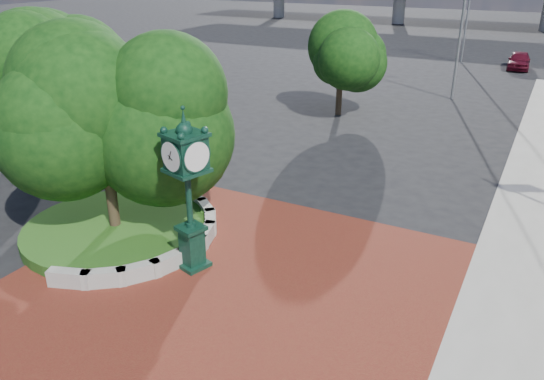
# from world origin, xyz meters

# --- Properties ---
(ground) EXTENTS (200.00, 200.00, 0.00)m
(ground) POSITION_xyz_m (0.00, 0.00, 0.00)
(ground) COLOR black
(ground) RESTS_ON ground
(plaza) EXTENTS (12.00, 12.00, 0.04)m
(plaza) POSITION_xyz_m (0.00, -1.00, 0.02)
(plaza) COLOR maroon
(plaza) RESTS_ON ground
(planter_wall) EXTENTS (2.96, 6.77, 0.54)m
(planter_wall) POSITION_xyz_m (-2.71, -0.00, 0.27)
(planter_wall) COLOR #9E9B93
(planter_wall) RESTS_ON ground
(grass_bed) EXTENTS (6.10, 6.10, 0.40)m
(grass_bed) POSITION_xyz_m (-5.00, 0.00, 0.20)
(grass_bed) COLOR #1B3F12
(grass_bed) RESTS_ON ground
(tree_planter) EXTENTS (5.20, 5.20, 6.33)m
(tree_planter) POSITION_xyz_m (-5.00, 0.00, 3.72)
(tree_planter) COLOR #38281C
(tree_planter) RESTS_ON ground
(tree_northwest) EXTENTS (5.60, 5.60, 6.93)m
(tree_northwest) POSITION_xyz_m (-13.00, 5.00, 4.12)
(tree_northwest) COLOR #38281C
(tree_northwest) RESTS_ON ground
(tree_street) EXTENTS (4.40, 4.40, 5.45)m
(tree_street) POSITION_xyz_m (-4.00, 18.00, 3.24)
(tree_street) COLOR #38281C
(tree_street) RESTS_ON ground
(post_clock) EXTENTS (1.24, 1.24, 4.95)m
(post_clock) POSITION_xyz_m (-1.45, -0.46, 2.72)
(post_clock) COLOR black
(post_clock) RESTS_ON ground
(parked_car) EXTENTS (1.93, 4.38, 1.47)m
(parked_car) POSITION_xyz_m (4.26, 39.15, 0.73)
(parked_car) COLOR #520B1C
(parked_car) RESTS_ON ground
(street_lamp_near) EXTENTS (2.19, 0.82, 9.97)m
(street_lamp_near) POSITION_xyz_m (1.56, 25.38, 5.85)
(street_lamp_near) COLOR slate
(street_lamp_near) RESTS_ON ground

